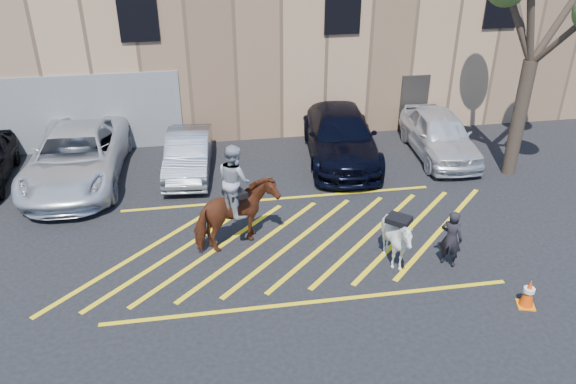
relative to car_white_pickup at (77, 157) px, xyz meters
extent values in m
plane|color=black|center=(6.23, -4.51, -0.84)|extent=(90.00, 90.00, 0.00)
imported|color=silver|center=(0.00, 0.00, 0.00)|extent=(2.99, 6.16, 1.69)
imported|color=gray|center=(3.53, 0.03, -0.18)|extent=(1.73, 4.14, 1.33)
imported|color=black|center=(8.80, 0.39, -0.01)|extent=(2.92, 5.93, 1.66)
imported|color=silver|center=(12.30, 0.01, -0.06)|extent=(2.13, 4.73, 1.58)
imported|color=black|center=(9.92, -6.38, -0.08)|extent=(0.66, 0.65, 1.53)
cube|color=tan|center=(6.23, 7.49, 2.66)|extent=(32.00, 10.00, 7.00)
cube|color=black|center=(2.23, 2.45, 3.76)|extent=(1.30, 0.08, 1.50)
cube|color=black|center=(9.23, 2.45, 3.76)|extent=(1.30, 0.08, 1.50)
cube|color=black|center=(15.23, 2.45, 3.76)|extent=(1.30, 0.08, 1.50)
cube|color=#38332D|center=(12.23, 2.45, 0.26)|extent=(1.10, 0.08, 2.20)
cube|color=yellow|center=(2.03, -4.81, -0.84)|extent=(4.20, 4.20, 0.01)
cube|color=yellow|center=(3.08, -4.81, -0.84)|extent=(4.20, 4.20, 0.01)
cube|color=yellow|center=(4.13, -4.81, -0.84)|extent=(4.20, 4.20, 0.01)
cube|color=yellow|center=(5.18, -4.81, -0.84)|extent=(4.20, 4.20, 0.01)
cube|color=yellow|center=(6.23, -4.81, -0.84)|extent=(4.20, 4.20, 0.01)
cube|color=yellow|center=(7.28, -4.81, -0.84)|extent=(4.20, 4.20, 0.01)
cube|color=yellow|center=(8.33, -4.81, -0.84)|extent=(4.20, 4.20, 0.01)
cube|color=yellow|center=(9.38, -4.81, -0.84)|extent=(4.20, 4.20, 0.01)
cube|color=yellow|center=(10.43, -4.81, -0.84)|extent=(4.20, 4.20, 0.01)
cube|color=yellow|center=(6.23, -2.31, -0.84)|extent=(9.50, 0.12, 0.01)
cube|color=yellow|center=(6.23, -7.31, -0.84)|extent=(9.50, 0.12, 0.01)
imported|color=#592B15|center=(4.74, -4.69, 0.09)|extent=(2.42, 1.86, 1.86)
imported|color=#95969F|center=(4.74, -4.69, 1.12)|extent=(1.05, 1.14, 1.90)
cube|color=black|center=(4.74, -4.69, 0.74)|extent=(0.66, 0.70, 0.14)
imported|color=silver|center=(8.58, -6.21, -0.10)|extent=(1.80, 1.82, 1.49)
cube|color=black|center=(8.58, -6.21, 0.49)|extent=(0.72, 0.72, 0.14)
cube|color=orange|center=(11.02, -8.22, -0.83)|extent=(0.48, 0.48, 0.03)
cone|color=#EF4609|center=(11.02, -8.22, -0.46)|extent=(0.32, 0.32, 0.70)
cylinder|color=white|center=(11.02, -8.22, -0.40)|extent=(0.25, 0.25, 0.10)
cylinder|color=#413327|center=(14.10, -1.74, 1.06)|extent=(0.44, 0.44, 3.80)
cylinder|color=#46342A|center=(14.88, -1.60, 4.13)|extent=(1.76, 0.51, 2.68)
cylinder|color=#403127|center=(14.02, -0.88, 3.96)|extent=(0.33, 1.88, 2.34)
cylinder|color=#4D3E2F|center=(13.49, -1.74, 4.00)|extent=(1.40, 0.20, 2.39)
cylinder|color=#443729|center=(14.44, -2.47, 3.75)|extent=(0.78, 1.62, 1.96)
cylinder|color=#4E382F|center=(13.63, -2.01, 4.36)|extent=(1.16, 0.77, 3.11)
camera|label=1|loc=(4.03, -17.26, 7.50)|focal=35.00mm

